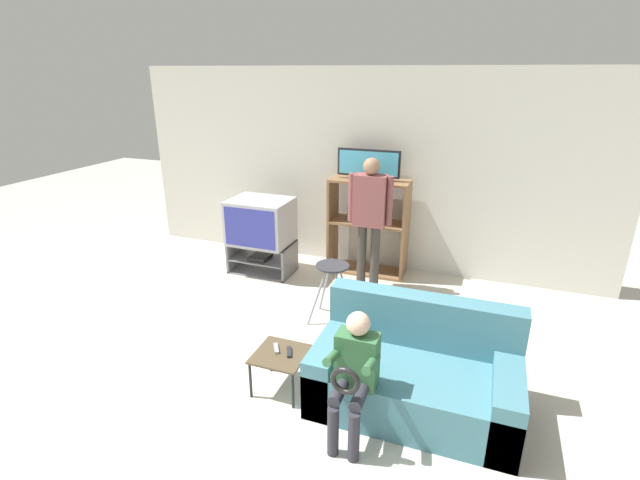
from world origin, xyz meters
The scene contains 13 objects.
ground_plane centered at (0.00, 0.00, 0.00)m, with size 18.00×18.00×0.00m, color beige.
wall_back centered at (0.00, 3.62, 1.30)m, with size 6.40×0.06×2.60m.
tv_stand centered at (-1.12, 2.86, 0.21)m, with size 0.83×0.48×0.42m.
television_main centered at (-1.11, 2.84, 0.71)m, with size 0.77×0.62×0.58m.
media_shelf centered at (0.19, 3.35, 0.64)m, with size 1.01×0.41×1.25m.
television_flat centered at (0.17, 3.34, 1.43)m, with size 0.80×0.20×0.38m.
folding_stool centered at (0.18, 1.96, 0.53)m, with size 0.44×0.39×0.65m.
snack_table centered at (0.15, 0.73, 0.30)m, with size 0.43×0.43×0.35m.
remote_control_black centered at (0.22, 0.76, 0.36)m, with size 0.04×0.14×0.02m, color #232328.
remote_control_white centered at (0.09, 0.77, 0.36)m, with size 0.04×0.14×0.02m, color gray.
couch centered at (1.23, 0.93, 0.28)m, with size 1.57×0.87×0.83m.
person_standing_adult centered at (0.33, 2.88, 0.98)m, with size 0.53×0.20×1.62m.
person_seated_child centered at (0.87, 0.43, 0.57)m, with size 0.33×0.43×0.98m.
Camera 1 is at (1.60, -2.22, 2.55)m, focal length 26.00 mm.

